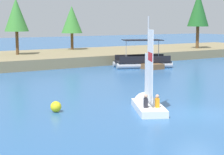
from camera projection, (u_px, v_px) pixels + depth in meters
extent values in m
plane|color=#2D609E|center=(197.00, 114.00, 21.09)|extent=(200.00, 200.00, 0.00)
cube|color=#897A56|center=(14.00, 60.00, 44.92)|extent=(80.00, 13.34, 1.10)
cylinder|color=brown|center=(17.00, 43.00, 45.20)|extent=(0.35, 0.35, 2.66)
cone|color=#387F33|center=(16.00, 15.00, 44.75)|extent=(2.73, 2.73, 3.74)
cylinder|color=brown|center=(72.00, 41.00, 53.16)|extent=(0.38, 0.38, 2.22)
cone|color=#387F33|center=(72.00, 19.00, 52.75)|extent=(2.82, 2.82, 3.62)
cylinder|color=brown|center=(197.00, 37.00, 55.85)|extent=(0.44, 0.44, 3.07)
cone|color=#1E5B23|center=(198.00, 9.00, 55.29)|extent=(2.98, 2.98, 4.87)
cube|color=brown|center=(139.00, 64.00, 42.87)|extent=(1.80, 6.51, 0.54)
cube|color=white|center=(149.00, 108.00, 21.81)|extent=(2.93, 3.89, 0.37)
cone|color=white|center=(143.00, 101.00, 23.61)|extent=(1.55, 1.39, 1.27)
cylinder|color=#B7B7BC|center=(148.00, 60.00, 21.80)|extent=(0.08, 0.08, 4.82)
cube|color=white|center=(150.00, 66.00, 21.17)|extent=(0.65, 1.21, 3.86)
cube|color=red|center=(150.00, 57.00, 21.10)|extent=(0.59, 1.09, 0.46)
cube|color=white|center=(146.00, 76.00, 22.40)|extent=(0.38, 0.69, 2.56)
cylinder|color=#B7B7BC|center=(150.00, 102.00, 21.45)|extent=(0.67, 1.22, 0.06)
cube|color=orange|center=(157.00, 103.00, 21.03)|extent=(0.31, 0.34, 0.49)
sphere|color=tan|center=(157.00, 96.00, 20.98)|extent=(0.20, 0.20, 0.20)
cube|color=#26262D|center=(146.00, 103.00, 20.99)|extent=(0.31, 0.34, 0.51)
sphere|color=tan|center=(146.00, 96.00, 20.93)|extent=(0.20, 0.20, 0.20)
cylinder|color=#B2B2B7|center=(140.00, 64.00, 43.26)|extent=(5.82, 2.72, 0.60)
cylinder|color=#B2B2B7|center=(145.00, 65.00, 41.44)|extent=(5.82, 2.72, 0.60)
cube|color=black|center=(142.00, 61.00, 42.30)|extent=(6.27, 4.39, 0.10)
cube|color=black|center=(139.00, 57.00, 43.36)|extent=(5.19, 2.08, 0.60)
cube|color=black|center=(145.00, 59.00, 41.15)|extent=(5.19, 2.08, 0.60)
cylinder|color=#B2B2B7|center=(159.00, 50.00, 42.51)|extent=(0.06, 0.06, 2.18)
cylinder|color=#B2B2B7|center=(126.00, 51.00, 41.77)|extent=(0.06, 0.06, 2.18)
cube|color=black|center=(143.00, 40.00, 41.98)|extent=(4.61, 3.55, 0.08)
sphere|color=yellow|center=(56.00, 107.00, 21.54)|extent=(0.60, 0.60, 0.60)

